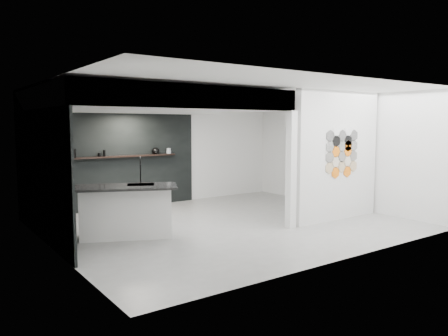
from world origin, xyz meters
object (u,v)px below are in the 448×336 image
(glass_vase, at_px, (169,151))
(utensil_cup, at_px, (99,155))
(kitchen_island, at_px, (126,211))
(kettle, at_px, (156,151))
(partition_panel, at_px, (338,156))
(stockpot, at_px, (71,154))
(glass_bowl, at_px, (169,152))
(wall_basin, at_px, (57,193))
(bottle_dark, at_px, (104,153))

(glass_vase, xyz_separation_m, utensil_cup, (-1.86, 0.00, -0.03))
(kitchen_island, relative_size, glass_vase, 13.89)
(kettle, relative_size, utensil_cup, 2.27)
(partition_panel, distance_m, utensil_cup, 5.52)
(stockpot, relative_size, glass_bowl, 1.98)
(wall_basin, bearing_deg, stockpot, 67.40)
(kitchen_island, relative_size, utensil_cup, 22.72)
(stockpot, height_order, utensil_cup, stockpot)
(kettle, relative_size, bottle_dark, 1.30)
(glass_bowl, xyz_separation_m, bottle_dark, (-1.74, 0.00, 0.03))
(wall_basin, xyz_separation_m, kettle, (3.01, 2.07, 0.56))
(partition_panel, distance_m, bottle_dark, 5.43)
(kitchen_island, bearing_deg, kettle, 78.65)
(kitchen_island, relative_size, glass_bowl, 16.39)
(glass_vase, height_order, utensil_cup, glass_vase)
(bottle_dark, bearing_deg, kitchen_island, -102.37)
(partition_panel, xyz_separation_m, kettle, (-2.46, 3.87, 0.01))
(bottle_dark, height_order, utensil_cup, bottle_dark)
(wall_basin, xyz_separation_m, bottle_dark, (1.65, 2.07, 0.55))
(partition_panel, distance_m, wall_basin, 5.78)
(glass_vase, relative_size, bottle_dark, 0.94)
(kitchen_island, bearing_deg, bottle_dark, 102.53)
(partition_panel, relative_size, bottle_dark, 18.16)
(kitchen_island, distance_m, kettle, 3.40)
(glass_bowl, xyz_separation_m, utensil_cup, (-1.86, 0.00, 0.00))
(bottle_dark, bearing_deg, kettle, 0.00)
(partition_panel, xyz_separation_m, glass_bowl, (-2.08, 3.87, -0.04))
(partition_panel, xyz_separation_m, stockpot, (-4.61, 3.87, 0.02))
(wall_basin, xyz_separation_m, kitchen_island, (1.07, -0.58, -0.35))
(bottle_dark, relative_size, utensil_cup, 1.75)
(glass_bowl, distance_m, bottle_dark, 1.74)
(stockpot, distance_m, glass_bowl, 2.53)
(glass_vase, bearing_deg, wall_basin, -148.65)
(wall_basin, relative_size, utensil_cup, 6.81)
(partition_panel, height_order, kettle, partition_panel)
(kitchen_island, distance_m, glass_vase, 3.63)
(stockpot, height_order, glass_bowl, stockpot)
(stockpot, bearing_deg, wall_basin, -112.60)
(bottle_dark, distance_m, utensil_cup, 0.13)
(bottle_dark, xyz_separation_m, utensil_cup, (-0.12, 0.00, -0.03))
(kitchen_island, bearing_deg, glass_vase, 73.63)
(kitchen_island, xyz_separation_m, glass_vase, (2.32, 2.64, 0.89))
(kitchen_island, height_order, kettle, kettle)
(utensil_cup, bearing_deg, bottle_dark, 0.00)
(glass_bowl, distance_m, utensil_cup, 1.86)
(partition_panel, height_order, glass_vase, partition_panel)
(glass_bowl, bearing_deg, wall_basin, -148.65)
(kitchen_island, bearing_deg, utensil_cup, 105.14)
(glass_bowl, relative_size, glass_vase, 0.85)
(wall_basin, relative_size, glass_vase, 4.16)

